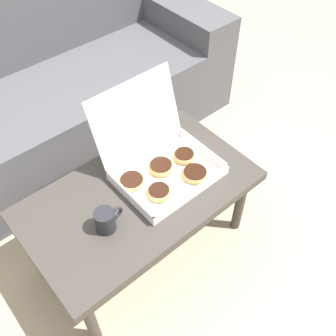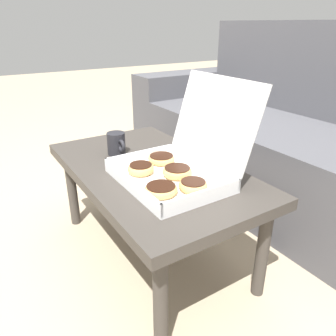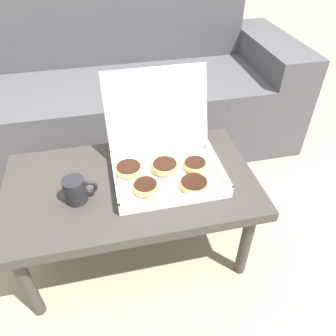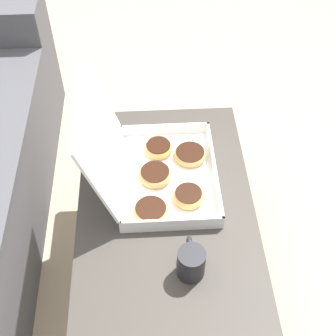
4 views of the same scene
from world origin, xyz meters
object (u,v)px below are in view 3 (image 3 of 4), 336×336
(pastry_box, at_px, (164,160))
(coffee_mug, at_px, (76,190))
(couch, at_px, (112,94))
(coffee_table, at_px, (132,190))

(pastry_box, distance_m, coffee_mug, 0.34)
(couch, height_order, pastry_box, couch)
(couch, xyz_separation_m, coffee_mug, (-0.19, -0.94, 0.13))
(pastry_box, xyz_separation_m, coffee_mug, (-0.32, -0.08, -0.01))
(couch, height_order, coffee_table, couch)
(coffee_table, distance_m, coffee_mug, 0.22)
(coffee_table, xyz_separation_m, pastry_box, (0.13, 0.03, 0.10))
(coffee_table, xyz_separation_m, coffee_mug, (-0.19, -0.05, 0.09))
(couch, xyz_separation_m, coffee_table, (0.00, -0.88, 0.04))
(coffee_table, relative_size, pastry_box, 2.34)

